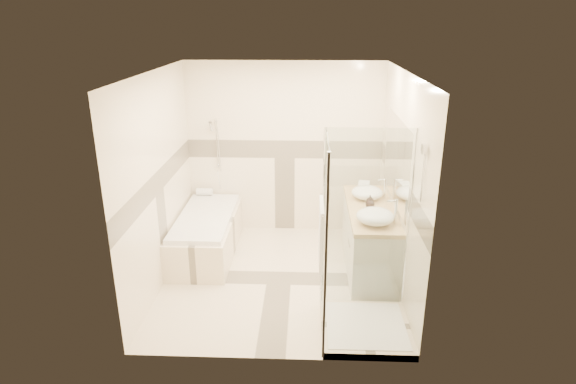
{
  "coord_description": "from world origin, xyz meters",
  "views": [
    {
      "loc": [
        0.32,
        -5.24,
        3.05
      ],
      "look_at": [
        0.1,
        0.25,
        1.05
      ],
      "focal_mm": 30.0,
      "sensor_mm": 36.0,
      "label": 1
    }
  ],
  "objects_px": {
    "vanity": "(369,238)",
    "amenity_bottle_a": "(370,201)",
    "bathtub": "(206,232)",
    "vessel_sink_near": "(367,193)",
    "shower_enclosure": "(355,285)",
    "vessel_sink_far": "(375,216)",
    "amenity_bottle_b": "(370,202)"
  },
  "relations": [
    {
      "from": "vanity",
      "to": "amenity_bottle_b",
      "type": "xyz_separation_m",
      "value": [
        -0.02,
        -0.03,
        0.5
      ]
    },
    {
      "from": "vessel_sink_far",
      "to": "amenity_bottle_a",
      "type": "xyz_separation_m",
      "value": [
        0.0,
        0.5,
        -0.01
      ]
    },
    {
      "from": "bathtub",
      "to": "amenity_bottle_a",
      "type": "xyz_separation_m",
      "value": [
        2.13,
        -0.35,
        0.62
      ]
    },
    {
      "from": "bathtub",
      "to": "shower_enclosure",
      "type": "distance_m",
      "value": 2.47
    },
    {
      "from": "vanity",
      "to": "vessel_sink_near",
      "type": "xyz_separation_m",
      "value": [
        -0.02,
        0.3,
        0.5
      ]
    },
    {
      "from": "vessel_sink_far",
      "to": "shower_enclosure",
      "type": "bearing_deg",
      "value": -109.45
    },
    {
      "from": "amenity_bottle_a",
      "to": "amenity_bottle_b",
      "type": "height_order",
      "value": "amenity_bottle_a"
    },
    {
      "from": "bathtub",
      "to": "vessel_sink_near",
      "type": "height_order",
      "value": "vessel_sink_near"
    },
    {
      "from": "shower_enclosure",
      "to": "vessel_sink_near",
      "type": "bearing_deg",
      "value": 80.14
    },
    {
      "from": "vanity",
      "to": "amenity_bottle_a",
      "type": "height_order",
      "value": "amenity_bottle_a"
    },
    {
      "from": "shower_enclosure",
      "to": "amenity_bottle_a",
      "type": "distance_m",
      "value": 1.37
    },
    {
      "from": "shower_enclosure",
      "to": "amenity_bottle_a",
      "type": "height_order",
      "value": "shower_enclosure"
    },
    {
      "from": "vanity",
      "to": "vessel_sink_near",
      "type": "distance_m",
      "value": 0.59
    },
    {
      "from": "bathtub",
      "to": "vessel_sink_far",
      "type": "bearing_deg",
      "value": -21.72
    },
    {
      "from": "vanity",
      "to": "amenity_bottle_b",
      "type": "relative_size",
      "value": 11.29
    },
    {
      "from": "amenity_bottle_b",
      "to": "vessel_sink_near",
      "type": "bearing_deg",
      "value": 90.0
    },
    {
      "from": "bathtub",
      "to": "shower_enclosure",
      "type": "xyz_separation_m",
      "value": [
        1.86,
        -1.62,
        0.2
      ]
    },
    {
      "from": "vessel_sink_near",
      "to": "vessel_sink_far",
      "type": "height_order",
      "value": "vessel_sink_far"
    },
    {
      "from": "vessel_sink_near",
      "to": "amenity_bottle_a",
      "type": "bearing_deg",
      "value": -90.0
    },
    {
      "from": "bathtub",
      "to": "vessel_sink_far",
      "type": "relative_size",
      "value": 3.96
    },
    {
      "from": "bathtub",
      "to": "vessel_sink_near",
      "type": "bearing_deg",
      "value": -1.37
    },
    {
      "from": "shower_enclosure",
      "to": "vessel_sink_far",
      "type": "height_order",
      "value": "shower_enclosure"
    },
    {
      "from": "bathtub",
      "to": "vessel_sink_far",
      "type": "height_order",
      "value": "vessel_sink_far"
    },
    {
      "from": "amenity_bottle_a",
      "to": "vanity",
      "type": "bearing_deg",
      "value": 2.33
    },
    {
      "from": "vessel_sink_near",
      "to": "amenity_bottle_b",
      "type": "xyz_separation_m",
      "value": [
        0.0,
        -0.33,
        -0.01
      ]
    },
    {
      "from": "bathtub",
      "to": "vanity",
      "type": "xyz_separation_m",
      "value": [
        2.15,
        -0.35,
        0.12
      ]
    },
    {
      "from": "bathtub",
      "to": "vessel_sink_far",
      "type": "distance_m",
      "value": 2.38
    },
    {
      "from": "shower_enclosure",
      "to": "bathtub",
      "type": "bearing_deg",
      "value": 138.9
    },
    {
      "from": "vanity",
      "to": "vessel_sink_far",
      "type": "relative_size",
      "value": 3.78
    },
    {
      "from": "shower_enclosure",
      "to": "amenity_bottle_b",
      "type": "distance_m",
      "value": 1.34
    },
    {
      "from": "bathtub",
      "to": "vanity",
      "type": "height_order",
      "value": "vanity"
    },
    {
      "from": "shower_enclosure",
      "to": "amenity_bottle_b",
      "type": "xyz_separation_m",
      "value": [
        0.27,
        1.24,
        0.42
      ]
    }
  ]
}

